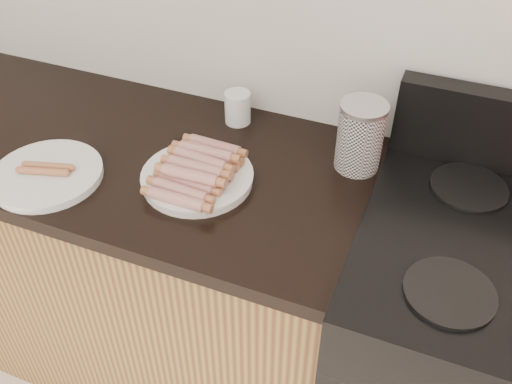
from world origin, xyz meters
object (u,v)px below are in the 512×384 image
at_px(main_plate, 197,178).
at_px(side_plate, 47,175).
at_px(stove, 486,377).
at_px(mug, 238,108).
at_px(canister, 360,136).

relative_size(main_plate, side_plate, 1.00).
height_order(stove, mug, mug).
distance_m(main_plate, side_plate, 0.37).
distance_m(main_plate, mug, 0.28).
relative_size(main_plate, mug, 3.02).
distance_m(side_plate, canister, 0.77).
bearing_deg(main_plate, mug, 92.55).
bearing_deg(mug, side_plate, -129.81).
xyz_separation_m(stove, side_plate, (-1.13, -0.16, 0.45)).
bearing_deg(stove, side_plate, -172.11).
distance_m(stove, side_plate, 1.23).
bearing_deg(mug, main_plate, -87.45).
bearing_deg(side_plate, main_plate, 19.75).
bearing_deg(stove, main_plate, -177.66).
xyz_separation_m(side_plate, canister, (0.69, 0.33, 0.08)).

